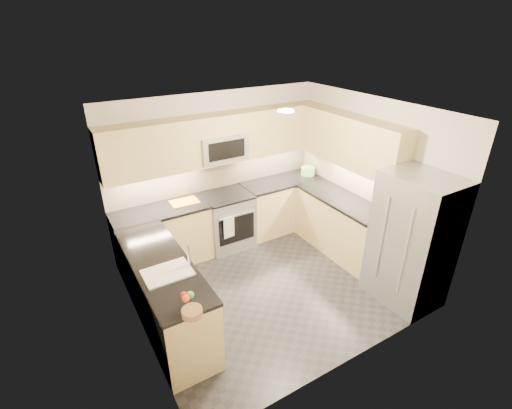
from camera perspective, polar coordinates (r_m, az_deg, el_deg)
name	(u,v)px	position (r m, az deg, el deg)	size (l,w,h in m)	color
floor	(268,284)	(5.52, 1.91, -12.15)	(3.60, 3.20, 0.00)	#25252B
ceiling	(272,112)	(4.41, 2.41, 14.07)	(3.60, 3.20, 0.02)	beige
wall_back	(217,170)	(6.12, -6.05, 5.33)	(3.60, 0.02, 2.50)	beige
wall_front	(359,272)	(3.80, 15.52, -9.98)	(3.60, 0.02, 2.50)	beige
wall_left	(130,247)	(4.26, -18.79, -6.19)	(0.02, 3.20, 2.50)	beige
wall_right	(369,180)	(5.93, 16.93, 3.57)	(0.02, 3.20, 2.50)	beige
base_cab_back_left	(164,238)	(5.89, -14.04, -4.99)	(1.42, 0.60, 0.90)	#D7C181
base_cab_back_right	(281,205)	(6.71, 3.82, -0.09)	(1.42, 0.60, 0.90)	#D7C181
base_cab_right	(342,227)	(6.17, 13.04, -3.32)	(0.60, 1.70, 0.90)	#D7C181
base_cab_peninsula	(165,295)	(4.77, -13.80, -13.40)	(0.60, 2.00, 0.90)	#D7C181
countertop_back_left	(160,211)	(5.66, -14.56, -0.93)	(1.42, 0.63, 0.04)	black
countertop_back_right	(281,181)	(6.51, 3.94, 3.61)	(1.42, 0.63, 0.04)	black
countertop_right	(345,201)	(5.95, 13.50, 0.60)	(0.63, 1.70, 0.04)	black
countertop_peninsula	(161,263)	(4.49, -14.45, -8.78)	(0.63, 2.00, 0.04)	black
upper_cab_back	(220,138)	(5.79, -5.56, 10.11)	(3.60, 0.35, 0.75)	#D7C181
upper_cab_right	(352,141)	(5.80, 14.51, 9.42)	(0.35, 1.95, 0.75)	#D7C181
backsplash_back	(217,173)	(6.14, -6.00, 4.84)	(3.60, 0.01, 0.51)	tan
backsplash_right	(347,174)	(6.23, 13.86, 4.52)	(0.01, 2.30, 0.51)	tan
gas_range	(228,220)	(6.19, -4.40, -2.46)	(0.76, 0.65, 0.91)	#A6A8AE
range_cooktop	(227,196)	(5.99, -4.56, 1.39)	(0.76, 0.65, 0.03)	black
oven_door_glass	(237,229)	(5.94, -2.96, -3.84)	(0.62, 0.02, 0.45)	black
oven_handle	(237,215)	(5.79, -2.92, -1.62)	(0.02, 0.02, 0.60)	#B2B5BA
microwave	(221,147)	(5.80, -5.40, 8.87)	(0.76, 0.40, 0.40)	#A8ABB0
microwave_door	(227,150)	(5.63, -4.47, 8.34)	(0.60, 0.01, 0.28)	black
refrigerator	(412,241)	(5.21, 22.87, -5.14)	(0.70, 0.90, 1.80)	#9A9CA1
fridge_handle_left	(405,252)	(4.83, 21.92, -6.85)	(0.02, 0.02, 1.20)	#B2B5BA
fridge_handle_right	(382,239)	(5.01, 18.77, -5.01)	(0.02, 0.02, 1.20)	#B2B5BA
sink_basin	(168,278)	(4.31, -13.36, -10.92)	(0.52, 0.38, 0.16)	white
faucet	(189,256)	(4.26, -10.31, -7.80)	(0.03, 0.03, 0.28)	silver
utensil_bowl	(308,171)	(6.76, 7.99, 5.13)	(0.25, 0.25, 0.14)	#69A747
cutting_board	(184,202)	(5.79, -10.96, 0.40)	(0.42, 0.29, 0.01)	orange
fruit_basket	(192,312)	(3.70, -9.80, -16.03)	(0.20, 0.20, 0.07)	#A2734B
fruit_apple	(184,295)	(3.77, -11.02, -13.53)	(0.07, 0.07, 0.07)	#AE1413
fruit_pear	(190,295)	(3.76, -10.08, -13.54)	(0.08, 0.08, 0.08)	green
dish_towel_check	(229,228)	(5.80, -4.18, -3.56)	(0.19, 0.02, 0.35)	silver
fruit_orange	(186,299)	(3.73, -10.74, -14.03)	(0.08, 0.08, 0.08)	orange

